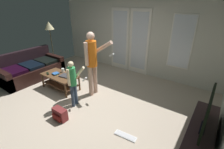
{
  "coord_description": "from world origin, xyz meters",
  "views": [
    {
      "loc": [
        2.63,
        -2.33,
        2.37
      ],
      "look_at": [
        0.85,
        0.17,
        0.94
      ],
      "focal_mm": 25.71,
      "sensor_mm": 36.0,
      "label": 1
    }
  ],
  "objects_px": {
    "leather_couch": "(31,69)",
    "coffee_table": "(60,79)",
    "laptop_closed": "(66,76)",
    "cup_near_edge": "(63,70)",
    "loose_keyboard": "(125,136)",
    "tv_stand": "(200,137)",
    "person_adult": "(92,59)",
    "tv_remote_black": "(48,73)",
    "backpack": "(60,114)",
    "floor_lamp": "(49,28)",
    "book_stack": "(56,73)",
    "flat_screen_tv": "(207,112)",
    "person_child": "(73,80)"
  },
  "relations": [
    {
      "from": "person_adult",
      "to": "leather_couch",
      "type": "bearing_deg",
      "value": -170.08
    },
    {
      "from": "leather_couch",
      "to": "coffee_table",
      "type": "distance_m",
      "value": 1.42
    },
    {
      "from": "loose_keyboard",
      "to": "tv_stand",
      "type": "bearing_deg",
      "value": 26.4
    },
    {
      "from": "leather_couch",
      "to": "person_adult",
      "type": "bearing_deg",
      "value": 9.92
    },
    {
      "from": "leather_couch",
      "to": "backpack",
      "type": "bearing_deg",
      "value": -18.0
    },
    {
      "from": "backpack",
      "to": "laptop_closed",
      "type": "xyz_separation_m",
      "value": [
        -0.86,
        0.93,
        0.32
      ]
    },
    {
      "from": "loose_keyboard",
      "to": "cup_near_edge",
      "type": "distance_m",
      "value": 2.7
    },
    {
      "from": "laptop_closed",
      "to": "cup_near_edge",
      "type": "height_order",
      "value": "cup_near_edge"
    },
    {
      "from": "leather_couch",
      "to": "laptop_closed",
      "type": "xyz_separation_m",
      "value": [
        1.64,
        0.12,
        0.17
      ]
    },
    {
      "from": "floor_lamp",
      "to": "loose_keyboard",
      "type": "bearing_deg",
      "value": -20.21
    },
    {
      "from": "backpack",
      "to": "person_adult",
      "type": "bearing_deg",
      "value": 95.05
    },
    {
      "from": "tv_stand",
      "to": "flat_screen_tv",
      "type": "height_order",
      "value": "flat_screen_tv"
    },
    {
      "from": "person_adult",
      "to": "loose_keyboard",
      "type": "relative_size",
      "value": 3.77
    },
    {
      "from": "leather_couch",
      "to": "loose_keyboard",
      "type": "bearing_deg",
      "value": -5.89
    },
    {
      "from": "person_adult",
      "to": "loose_keyboard",
      "type": "distance_m",
      "value": 2.0
    },
    {
      "from": "flat_screen_tv",
      "to": "loose_keyboard",
      "type": "height_order",
      "value": "flat_screen_tv"
    },
    {
      "from": "leather_couch",
      "to": "backpack",
      "type": "distance_m",
      "value": 2.63
    },
    {
      "from": "person_adult",
      "to": "tv_remote_black",
      "type": "xyz_separation_m",
      "value": [
        -1.31,
        -0.49,
        -0.57
      ]
    },
    {
      "from": "book_stack",
      "to": "person_child",
      "type": "bearing_deg",
      "value": -15.19
    },
    {
      "from": "cup_near_edge",
      "to": "tv_remote_black",
      "type": "relative_size",
      "value": 0.65
    },
    {
      "from": "floor_lamp",
      "to": "book_stack",
      "type": "xyz_separation_m",
      "value": [
        1.64,
        -1.13,
        -0.98
      ]
    },
    {
      "from": "person_child",
      "to": "book_stack",
      "type": "bearing_deg",
      "value": 164.81
    },
    {
      "from": "tv_stand",
      "to": "floor_lamp",
      "type": "distance_m",
      "value": 5.65
    },
    {
      "from": "coffee_table",
      "to": "cup_near_edge",
      "type": "height_order",
      "value": "cup_near_edge"
    },
    {
      "from": "cup_near_edge",
      "to": "book_stack",
      "type": "distance_m",
      "value": 0.23
    },
    {
      "from": "cup_near_edge",
      "to": "loose_keyboard",
      "type": "bearing_deg",
      "value": -14.63
    },
    {
      "from": "person_child",
      "to": "loose_keyboard",
      "type": "xyz_separation_m",
      "value": [
        1.54,
        -0.15,
        -0.68
      ]
    },
    {
      "from": "leather_couch",
      "to": "laptop_closed",
      "type": "height_order",
      "value": "leather_couch"
    },
    {
      "from": "leather_couch",
      "to": "floor_lamp",
      "type": "relative_size",
      "value": 1.15
    },
    {
      "from": "flat_screen_tv",
      "to": "cup_near_edge",
      "type": "xyz_separation_m",
      "value": [
        -3.73,
        0.09,
        -0.23
      ]
    },
    {
      "from": "person_child",
      "to": "loose_keyboard",
      "type": "height_order",
      "value": "person_child"
    },
    {
      "from": "laptop_closed",
      "to": "tv_remote_black",
      "type": "height_order",
      "value": "laptop_closed"
    },
    {
      "from": "loose_keyboard",
      "to": "laptop_closed",
      "type": "distance_m",
      "value": 2.37
    },
    {
      "from": "person_adult",
      "to": "loose_keyboard",
      "type": "height_order",
      "value": "person_adult"
    },
    {
      "from": "flat_screen_tv",
      "to": "floor_lamp",
      "type": "bearing_deg",
      "value": 169.65
    },
    {
      "from": "coffee_table",
      "to": "backpack",
      "type": "xyz_separation_m",
      "value": [
        1.08,
        -0.89,
        -0.19
      ]
    },
    {
      "from": "backpack",
      "to": "loose_keyboard",
      "type": "height_order",
      "value": "backpack"
    },
    {
      "from": "floor_lamp",
      "to": "book_stack",
      "type": "distance_m",
      "value": 2.22
    },
    {
      "from": "tv_remote_black",
      "to": "backpack",
      "type": "bearing_deg",
      "value": -3.22
    },
    {
      "from": "flat_screen_tv",
      "to": "person_adult",
      "type": "relative_size",
      "value": 0.56
    },
    {
      "from": "leather_couch",
      "to": "flat_screen_tv",
      "type": "relative_size",
      "value": 2.01
    },
    {
      "from": "leather_couch",
      "to": "loose_keyboard",
      "type": "height_order",
      "value": "leather_couch"
    },
    {
      "from": "coffee_table",
      "to": "floor_lamp",
      "type": "distance_m",
      "value": 2.36
    },
    {
      "from": "leather_couch",
      "to": "floor_lamp",
      "type": "xyz_separation_m",
      "value": [
        -0.35,
        1.17,
        1.16
      ]
    },
    {
      "from": "leather_couch",
      "to": "coffee_table",
      "type": "bearing_deg",
      "value": 3.23
    },
    {
      "from": "laptop_closed",
      "to": "backpack",
      "type": "bearing_deg",
      "value": -56.52
    },
    {
      "from": "leather_couch",
      "to": "coffee_table",
      "type": "xyz_separation_m",
      "value": [
        1.42,
        0.08,
        0.03
      ]
    },
    {
      "from": "coffee_table",
      "to": "laptop_closed",
      "type": "relative_size",
      "value": 3.24
    },
    {
      "from": "book_stack",
      "to": "coffee_table",
      "type": "bearing_deg",
      "value": 17.35
    },
    {
      "from": "backpack",
      "to": "laptop_closed",
      "type": "relative_size",
      "value": 1.0
    }
  ]
}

